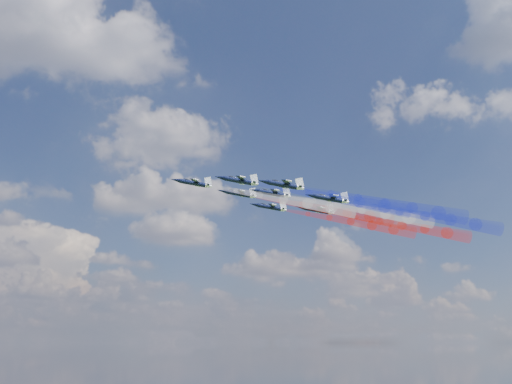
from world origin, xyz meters
name	(u,v)px	position (x,y,z in m)	size (l,w,h in m)	color
jet_lead	(193,183)	(-15.10, -12.51, 149.65)	(10.25, 12.81, 3.42)	black
trail_lead	(284,199)	(11.16, -19.16, 145.09)	(4.27, 43.62, 4.27)	white
jet_inner_left	(238,181)	(-4.84, -25.89, 147.75)	(10.25, 12.81, 3.42)	black
trail_inner_left	(334,198)	(21.41, -32.55, 143.18)	(4.27, 43.62, 4.27)	#1A26E0
jet_inner_right	(239,194)	(0.52, -7.31, 148.80)	(10.25, 12.81, 3.42)	black
trail_inner_right	(325,209)	(26.78, -13.97, 144.23)	(4.27, 43.62, 4.27)	red
jet_outer_left	(283,185)	(3.54, -39.34, 143.80)	(10.25, 12.81, 3.42)	black
trail_outer_left	(385,203)	(29.80, -45.99, 139.23)	(4.27, 43.62, 4.27)	#1A26E0
jet_center_third	(272,193)	(7.69, -18.32, 146.85)	(10.25, 12.81, 3.42)	black
trail_center_third	(362,209)	(33.94, -24.97, 142.29)	(4.27, 43.62, 4.27)	white
jet_outer_right	(270,207)	(13.63, 0.96, 147.16)	(10.25, 12.81, 3.42)	black
trail_outer_right	(351,222)	(39.88, -5.70, 142.60)	(4.27, 43.62, 4.27)	red
jet_rear_left	(329,199)	(19.53, -33.19, 142.62)	(10.25, 12.81, 3.42)	black
trail_rear_left	(425,216)	(45.79, -39.84, 138.06)	(4.27, 43.62, 4.27)	#1A26E0
jet_rear_right	(317,210)	(24.54, -12.84, 144.00)	(10.25, 12.81, 3.42)	black
trail_rear_right	(402,225)	(50.80, -19.49, 139.43)	(4.27, 43.62, 4.27)	red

